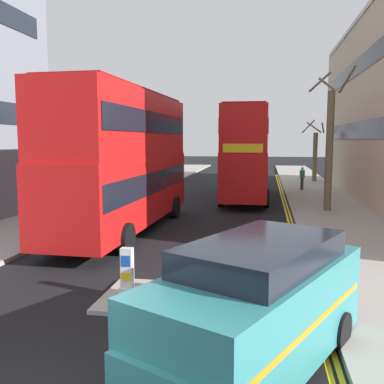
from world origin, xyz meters
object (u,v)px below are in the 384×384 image
(keep_left_bollard, at_px, (127,273))
(double_decker_bus_oncoming, at_px, (246,151))
(pedestrian_far, at_px, (302,178))
(double_decker_bus_away, at_px, (124,157))
(taxi_minivan, at_px, (255,307))

(keep_left_bollard, relative_size, double_decker_bus_oncoming, 0.10)
(pedestrian_far, bearing_deg, double_decker_bus_away, -118.55)
(double_decker_bus_away, distance_m, double_decker_bus_oncoming, 11.39)
(taxi_minivan, xyz_separation_m, pedestrian_far, (2.73, 24.87, -0.08))
(taxi_minivan, relative_size, pedestrian_far, 3.17)
(keep_left_bollard, bearing_deg, double_decker_bus_oncoming, 83.79)
(keep_left_bollard, distance_m, double_decker_bus_away, 7.90)
(double_decker_bus_away, height_order, pedestrian_far, double_decker_bus_away)
(double_decker_bus_away, height_order, taxi_minivan, double_decker_bus_away)
(taxi_minivan, bearing_deg, keep_left_bollard, 137.98)
(double_decker_bus_oncoming, xyz_separation_m, pedestrian_far, (3.84, 4.49, -2.04))
(keep_left_bollard, distance_m, pedestrian_far, 22.88)
(double_decker_bus_oncoming, relative_size, taxi_minivan, 2.11)
(keep_left_bollard, distance_m, taxi_minivan, 4.10)
(double_decker_bus_away, bearing_deg, taxi_minivan, -61.07)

